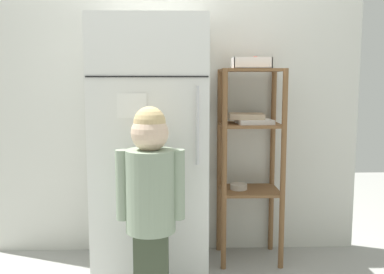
% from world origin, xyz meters
% --- Properties ---
extents(ground_plane, '(6.00, 6.00, 0.00)m').
position_xyz_m(ground_plane, '(0.00, 0.00, 0.00)').
color(ground_plane, '#999993').
extents(kitchen_wall_back, '(2.70, 0.03, 2.14)m').
position_xyz_m(kitchen_wall_back, '(0.00, 0.38, 1.07)').
color(kitchen_wall_back, silver).
rests_on(kitchen_wall_back, ground).
extents(refrigerator, '(0.71, 0.69, 1.64)m').
position_xyz_m(refrigerator, '(-0.14, 0.02, 0.82)').
color(refrigerator, white).
rests_on(refrigerator, ground).
extents(child_standing, '(0.36, 0.27, 1.12)m').
position_xyz_m(child_standing, '(-0.12, -0.54, 0.68)').
color(child_standing, '#3C4633').
rests_on(child_standing, ground).
extents(pantry_shelf_unit, '(0.42, 0.36, 1.33)m').
position_xyz_m(pantry_shelf_unit, '(0.52, 0.17, 0.83)').
color(pantry_shelf_unit, brown).
rests_on(pantry_shelf_unit, ground).
extents(fruit_bin, '(0.25, 0.20, 0.08)m').
position_xyz_m(fruit_bin, '(0.53, 0.18, 1.37)').
color(fruit_bin, white).
rests_on(fruit_bin, pantry_shelf_unit).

